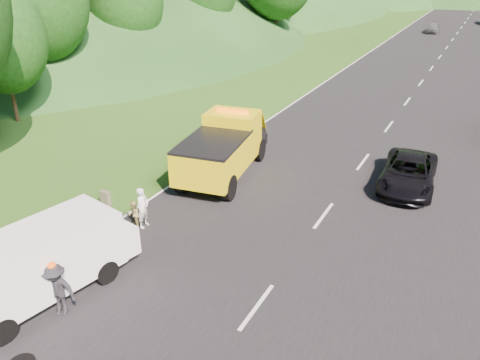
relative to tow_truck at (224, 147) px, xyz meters
The scene contains 11 objects.
ground 6.20m from the tow_truck, 66.67° to the right, with size 320.00×320.00×0.00m, color #38661E.
road_surface 34.90m from the tow_truck, 81.10° to the left, with size 14.00×200.00×0.02m, color black.
tree_line_left 56.94m from the tow_truck, 106.96° to the left, with size 14.00×140.00×14.00m, color #235418, non-canonical shape.
tow_truck is the anchor object (origin of this frame).
white_van 10.08m from the tow_truck, 92.54° to the right, with size 3.81×6.58×2.20m.
woman 5.67m from the tow_truck, 93.60° to the right, with size 0.58×0.42×1.59m, color silver.
child 5.88m from the tow_truck, 96.44° to the right, with size 0.51×0.40×1.06m, color tan.
worker 10.53m from the tow_truck, 86.82° to the right, with size 1.08×0.62×1.68m, color black.
suitcase 5.72m from the tow_truck, 119.92° to the right, with size 0.39×0.22×0.63m, color #5A5643.
passing_suv 8.34m from the tow_truck, 18.61° to the left, with size 2.22×4.81×1.34m, color black.
dist_car_a 51.32m from the tow_truck, 87.23° to the left, with size 1.50×3.73×1.27m, color #515055.
Camera 1 is at (7.57, -11.66, 9.28)m, focal length 35.00 mm.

